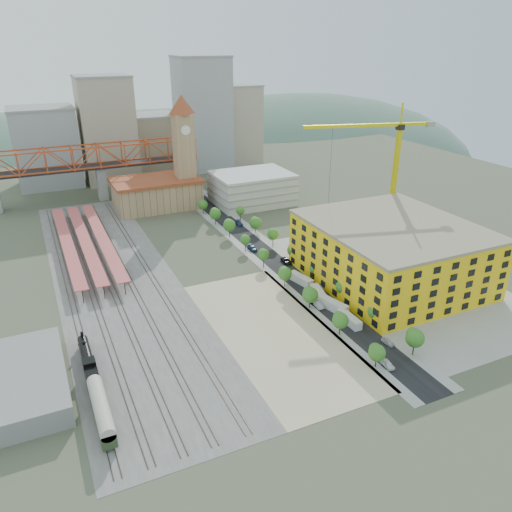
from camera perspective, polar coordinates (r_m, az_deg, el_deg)
name	(u,v)px	position (r m, az deg, el deg)	size (l,w,h in m)	color
ground	(241,279)	(157.76, -1.78, -2.68)	(400.00, 400.00, 0.00)	#474C38
ballast_strip	(115,278)	(164.55, -15.86, -2.46)	(36.00, 165.00, 0.06)	#605E59
dirt_lot	(274,331)	(131.41, 2.09, -8.59)	(28.00, 67.00, 0.06)	tan
street_asphalt	(265,253)	(176.13, 1.07, 0.29)	(12.00, 170.00, 0.06)	black
sidewalk_west	(251,256)	(173.99, -0.56, -0.02)	(3.00, 170.00, 0.04)	gray
sidewalk_east	(279,251)	(178.42, 2.66, 0.59)	(3.00, 170.00, 0.04)	gray
construction_pad	(395,278)	(164.49, 15.65, -2.45)	(50.00, 90.00, 0.06)	gray
rail_tracks	(109,279)	(164.31, -16.48, -2.53)	(26.56, 160.00, 0.18)	#382B23
platform_canopies	(85,240)	(187.71, -18.99, 1.78)	(16.00, 80.00, 4.12)	#BA5047
station_hall	(157,193)	(226.93, -11.26, 7.10)	(38.00, 24.00, 13.10)	tan
clock_tower	(184,141)	(223.12, -8.28, 12.86)	(12.00, 12.00, 52.00)	tan
parking_garage	(252,188)	(228.67, -0.44, 7.77)	(34.00, 26.00, 14.00)	silver
truss_bridge	(99,159)	(242.41, -17.53, 10.51)	(94.00, 9.60, 25.60)	gray
construction_building	(391,253)	(158.84, 15.19, 0.37)	(44.60, 50.60, 18.80)	yellow
warehouse	(12,384)	(121.45, -26.14, -13.05)	(22.00, 32.00, 5.00)	gray
street_trees	(278,264)	(168.01, 2.56, -0.96)	(15.40, 124.40, 8.00)	#3A6B20
skyline	(149,132)	(283.36, -12.18, 13.70)	(133.00, 46.00, 60.00)	#9EA0A3
distant_hills	(170,229)	(429.69, -9.84, 3.11)	(647.00, 264.00, 227.00)	#4C6B59
locomotive	(88,360)	(123.76, -18.66, -11.23)	(2.74, 21.14, 5.28)	black
coach	(101,411)	(107.24, -17.25, -16.52)	(3.03, 17.61, 5.53)	#25371E
tower_crane	(388,159)	(184.20, 14.87, 10.66)	(45.62, 13.62, 49.93)	#D5C50D
site_trailer_a	(349,319)	(136.41, 10.61, -7.13)	(2.30, 8.74, 2.39)	silver
site_trailer_b	(333,305)	(142.04, 8.75, -5.57)	(2.61, 9.91, 2.71)	silver
site_trailer_c	(319,294)	(147.46, 7.19, -4.34)	(2.43, 9.25, 2.53)	silver
site_trailer_d	(301,279)	(155.46, 5.14, -2.68)	(2.44, 9.27, 2.54)	silver
car_0	(387,364)	(122.32, 14.75, -11.83)	(1.81, 4.50, 1.53)	white
car_1	(318,304)	(143.00, 7.08, -5.52)	(1.66, 4.76, 1.57)	#A8A9AE
car_2	(312,300)	(145.57, 6.37, -4.97)	(2.19, 4.74, 1.32)	black
car_3	(252,248)	(178.54, -0.45, 0.89)	(2.11, 5.18, 1.50)	navy
car_4	(388,342)	(130.16, 14.85, -9.50)	(1.58, 3.94, 1.34)	#BBBBBB
car_5	(319,288)	(152.46, 7.27, -3.60)	(1.40, 4.02, 1.32)	gray
car_6	(286,261)	(168.95, 3.48, -0.56)	(2.46, 5.32, 1.48)	black
car_7	(239,223)	(202.71, -1.93, 3.75)	(2.15, 5.28, 1.53)	navy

